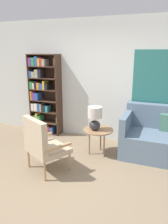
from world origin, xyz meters
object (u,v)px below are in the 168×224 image
armchair (42,142)px  side_table (98,132)px  couch (168,140)px  table_lamp (95,117)px  bookshelf (43,95)px

armchair → side_table: size_ratio=1.64×
side_table → couch: bearing=16.2°
armchair → table_lamp: size_ratio=2.08×
bookshelf → table_lamp: (1.59, -0.72, -0.17)m
table_lamp → couch: bearing=17.6°
armchair → couch: (1.96, 1.35, -0.18)m
couch → bookshelf: bearing=174.3°
bookshelf → side_table: (1.64, -0.67, -0.48)m
couch → table_lamp: bearing=-162.4°
bookshelf → table_lamp: 1.75m
side_table → table_lamp: bearing=-136.9°
bookshelf → armchair: (0.97, -1.64, -0.42)m
side_table → table_lamp: table_lamp is taller
armchair → table_lamp: bearing=56.3°
armchair → table_lamp: (0.62, 0.93, 0.25)m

